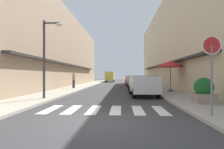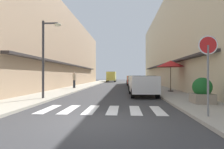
# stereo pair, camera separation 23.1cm
# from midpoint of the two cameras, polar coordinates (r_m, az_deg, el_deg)

# --- Properties ---
(ground_plane) EXTENTS (95.11, 95.11, 0.00)m
(ground_plane) POSITION_cam_midpoint_polar(r_m,az_deg,el_deg) (23.25, 0.93, -3.96)
(ground_plane) COLOR #38383A
(sidewalk_left) EXTENTS (2.60, 60.52, 0.12)m
(sidewalk_left) POSITION_cam_midpoint_polar(r_m,az_deg,el_deg) (23.87, -10.22, -3.72)
(sidewalk_left) COLOR #ADA899
(sidewalk_left) RESTS_ON ground_plane
(sidewalk_right) EXTENTS (2.60, 60.52, 0.12)m
(sidewalk_right) POSITION_cam_midpoint_polar(r_m,az_deg,el_deg) (23.53, 12.25, -3.77)
(sidewalk_right) COLOR #9E998E
(sidewalk_right) RESTS_ON ground_plane
(building_row_left) EXTENTS (5.50, 40.91, 9.70)m
(building_row_left) POSITION_cam_midpoint_polar(r_m,az_deg,el_deg) (26.27, -17.77, 7.06)
(building_row_left) COLOR tan
(building_row_left) RESTS_ON ground_plane
(building_row_right) EXTENTS (5.50, 40.91, 11.09)m
(building_row_right) POSITION_cam_midpoint_polar(r_m,az_deg,el_deg) (25.81, 20.26, 8.76)
(building_row_right) COLOR beige
(building_row_right) RESTS_ON ground_plane
(crosswalk) EXTENTS (5.20, 2.20, 0.01)m
(crosswalk) POSITION_cam_midpoint_polar(r_m,az_deg,el_deg) (8.28, -3.01, -10.59)
(crosswalk) COLOR silver
(crosswalk) RESTS_ON ground_plane
(parked_car_near) EXTENTS (1.89, 4.39, 1.47)m
(parked_car_near) POSITION_cam_midpoint_polar(r_m,az_deg,el_deg) (13.82, 8.88, -2.63)
(parked_car_near) COLOR silver
(parked_car_near) RESTS_ON ground_plane
(parked_car_mid) EXTENTS (1.83, 4.27, 1.47)m
(parked_car_mid) POSITION_cam_midpoint_polar(r_m,az_deg,el_deg) (20.18, 7.04, -1.90)
(parked_car_mid) COLOR #4C5156
(parked_car_mid) RESTS_ON ground_plane
(parked_car_far) EXTENTS (1.97, 4.25, 1.47)m
(parked_car_far) POSITION_cam_midpoint_polar(r_m,az_deg,el_deg) (26.32, 6.11, -1.53)
(parked_car_far) COLOR maroon
(parked_car_far) RESTS_ON ground_plane
(parked_car_distant) EXTENTS (1.92, 4.13, 1.47)m
(parked_car_distant) POSITION_cam_midpoint_polar(r_m,az_deg,el_deg) (32.72, 5.51, -1.29)
(parked_car_distant) COLOR silver
(parked_car_distant) RESTS_ON ground_plane
(delivery_van) EXTENTS (2.04, 5.41, 2.37)m
(delivery_van) POSITION_cam_midpoint_polar(r_m,az_deg,el_deg) (44.20, -0.80, -0.41)
(delivery_van) COLOR #D8CC4C
(delivery_van) RESTS_ON ground_plane
(round_street_sign) EXTENTS (0.65, 0.07, 2.71)m
(round_street_sign) POSITION_cam_midpoint_polar(r_m,az_deg,el_deg) (7.19, 27.04, 5.42)
(round_street_sign) COLOR slate
(round_street_sign) RESTS_ON sidewalk_right
(street_lamp) EXTENTS (1.19, 0.28, 4.68)m
(street_lamp) POSITION_cam_midpoint_polar(r_m,az_deg,el_deg) (12.15, -19.45, 7.02)
(street_lamp) COLOR #38383D
(street_lamp) RESTS_ON sidewalk_left
(cafe_umbrella) EXTENTS (2.43, 2.43, 2.66)m
(cafe_umbrella) POSITION_cam_midpoint_polar(r_m,az_deg,el_deg) (17.10, 16.87, 3.09)
(cafe_umbrella) COLOR #262626
(cafe_umbrella) RESTS_ON sidewalk_right
(planter_corner) EXTENTS (0.97, 0.97, 1.27)m
(planter_corner) POSITION_cam_midpoint_polar(r_m,az_deg,el_deg) (10.41, 25.39, -4.50)
(planter_corner) COLOR gray
(planter_corner) RESTS_ON sidewalk_right
(pedestrian_walking_near) EXTENTS (0.34, 0.34, 1.74)m
(pedestrian_walking_near) POSITION_cam_midpoint_polar(r_m,az_deg,el_deg) (21.05, -11.83, -1.51)
(pedestrian_walking_near) COLOR #282B33
(pedestrian_walking_near) RESTS_ON sidewalk_left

